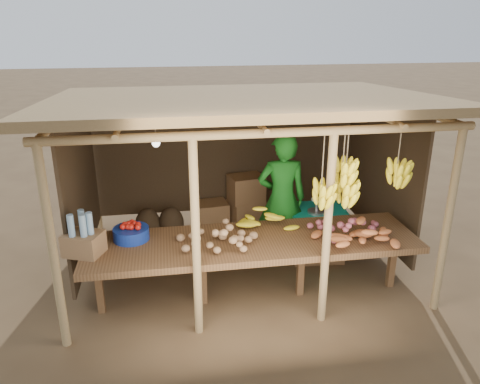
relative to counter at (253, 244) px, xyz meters
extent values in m
plane|color=brown|center=(0.00, 0.95, -0.74)|extent=(60.00, 60.00, 0.00)
cylinder|color=tan|center=(-2.10, -0.55, 0.36)|extent=(0.09, 0.09, 2.20)
cylinder|color=tan|center=(2.10, -0.55, 0.36)|extent=(0.09, 0.09, 2.20)
cylinder|color=tan|center=(-2.10, 2.45, 0.36)|extent=(0.09, 0.09, 2.20)
cylinder|color=tan|center=(2.10, 2.45, 0.36)|extent=(0.09, 0.09, 2.20)
cylinder|color=tan|center=(-0.70, -0.55, 0.36)|extent=(0.09, 0.09, 2.20)
cylinder|color=tan|center=(0.70, -0.55, 0.36)|extent=(0.09, 0.09, 2.20)
cylinder|color=tan|center=(0.00, -0.55, 1.46)|extent=(4.40, 0.09, 0.09)
cylinder|color=tan|center=(0.00, 2.45, 1.46)|extent=(4.40, 0.09, 0.09)
cube|color=olive|center=(0.00, 0.95, 1.55)|extent=(4.70, 3.50, 0.28)
cube|color=#42311E|center=(0.00, 2.43, 0.47)|extent=(4.20, 0.04, 1.98)
cube|color=#42311E|center=(-2.08, 1.15, 0.47)|extent=(0.04, 2.40, 1.98)
cube|color=#42311E|center=(2.08, 1.15, 0.47)|extent=(0.04, 2.40, 1.98)
cube|color=brown|center=(0.00, 0.00, 0.02)|extent=(3.90, 1.05, 0.08)
cube|color=brown|center=(-1.80, 0.00, -0.38)|extent=(0.08, 0.08, 0.72)
cube|color=brown|center=(-0.60, 0.00, -0.38)|extent=(0.08, 0.08, 0.72)
cube|color=brown|center=(0.60, 0.00, -0.38)|extent=(0.08, 0.08, 0.72)
cube|color=brown|center=(1.80, 0.00, -0.38)|extent=(0.08, 0.08, 0.72)
cylinder|color=navy|center=(-1.41, 0.23, 0.13)|extent=(0.42, 0.42, 0.15)
cube|color=olive|center=(-1.90, -0.05, 0.19)|extent=(0.48, 0.44, 0.25)
imported|color=#176B1A|center=(0.58, 0.92, 0.18)|extent=(0.70, 0.49, 1.84)
cube|color=brown|center=(1.10, 0.94, -0.41)|extent=(0.76, 0.66, 0.66)
cube|color=#0D9489|center=(1.10, 0.94, -0.05)|extent=(0.84, 0.74, 0.07)
cube|color=olive|center=(0.30, 2.15, -0.50)|extent=(0.61, 0.53, 0.43)
cube|color=olive|center=(0.30, 2.15, -0.08)|extent=(0.61, 0.53, 0.43)
cube|color=olive|center=(-0.29, 2.15, -0.50)|extent=(0.61, 0.53, 0.43)
ellipsoid|color=#42311E|center=(-1.30, 2.01, -0.50)|extent=(0.40, 0.40, 0.54)
ellipsoid|color=#42311E|center=(-0.94, 2.01, -0.50)|extent=(0.40, 0.40, 0.54)
camera|label=1|loc=(-0.95, -4.88, 2.49)|focal=35.00mm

